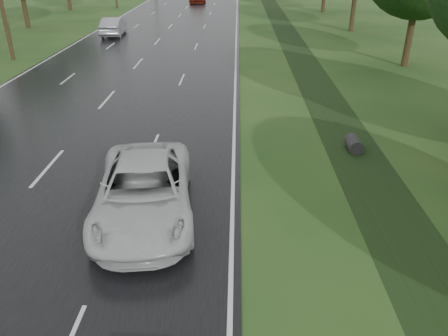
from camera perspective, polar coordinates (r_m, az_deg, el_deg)
The scene contains 7 objects.
road at distance 51.90m, azimuth -6.22°, elevation 18.73°, with size 14.00×180.00×0.04m, color black.
edge_stripe_east at distance 51.45m, azimuth 1.67°, elevation 18.82°, with size 0.12×180.00×0.01m, color silver.
edge_stripe_west at distance 53.21m, azimuth -13.83°, elevation 18.38°, with size 0.12×180.00×0.01m, color silver.
center_line at distance 51.90m, azimuth -6.22°, elevation 18.76°, with size 0.12×180.00×0.01m, color silver.
drainage_ditch at distance 26.10m, azimuth 12.14°, elevation 10.33°, with size 2.20×120.00×0.56m.
white_pickup at distance 12.92m, azimuth -10.40°, elevation -2.94°, with size 2.74×5.94×1.65m, color silver.
silver_sedan at distance 42.80m, azimuth -14.22°, elevation 17.52°, with size 1.68×4.82×1.59m, color #95989D.
Camera 1 is at (6.82, -5.95, 7.18)m, focal length 35.00 mm.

